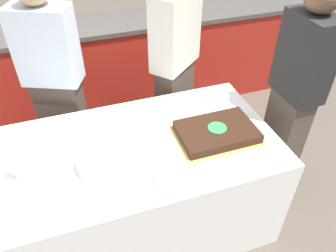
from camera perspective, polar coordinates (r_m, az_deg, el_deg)
ground_plane at (r=2.50m, az=-6.56°, el=-16.76°), size 14.00×14.00×0.00m
back_counter at (r=3.34m, az=-13.51°, el=9.50°), size 4.40×0.58×0.92m
dining_table at (r=2.20m, az=-7.28°, el=-11.24°), size 1.86×0.91×0.75m
cake at (r=2.00m, az=8.48°, el=-1.01°), size 0.50×0.35×0.06m
plate_stack at (r=1.81m, az=-12.31°, el=-6.17°), size 0.22×0.22×0.09m
wine_glass at (r=1.84m, az=-25.51°, el=-6.07°), size 0.06×0.06×0.16m
side_plate_near_cake at (r=2.26m, az=5.86°, el=3.62°), size 0.18×0.18×0.00m
utensil_pile at (r=1.72m, az=-0.16°, el=-9.78°), size 0.12×0.12×0.02m
person_cutting_cake at (r=2.54m, az=1.22°, el=10.04°), size 0.45×0.42×1.60m
person_seated_right at (r=2.29m, az=20.96°, el=4.33°), size 0.20×0.33×1.61m
person_standing_back at (r=2.42m, az=-18.88°, el=6.34°), size 0.43×0.34×1.60m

